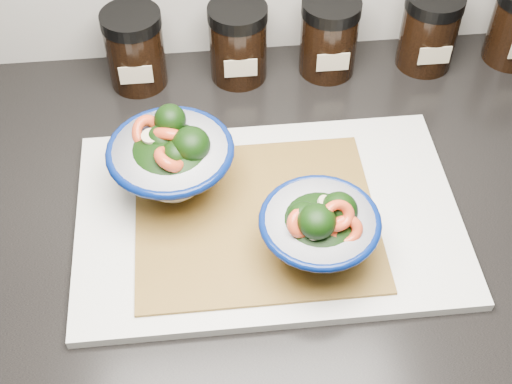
{
  "coord_description": "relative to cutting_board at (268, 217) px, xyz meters",
  "views": [
    {
      "loc": [
        -0.21,
        0.89,
        1.56
      ],
      "look_at": [
        -0.16,
        1.41,
        0.96
      ],
      "focal_mm": 50.0,
      "sensor_mm": 36.0,
      "label": 1
    }
  ],
  "objects": [
    {
      "name": "bowl_left",
      "position": [
        -0.11,
        0.05,
        0.06
      ],
      "size": [
        0.15,
        0.15,
        0.1
      ],
      "rotation": [
        0.0,
        0.0,
        -0.3
      ],
      "color": "white",
      "rests_on": "bamboo_mat"
    },
    {
      "name": "spice_jar_d",
      "position": [
        0.26,
        0.27,
        0.05
      ],
      "size": [
        0.08,
        0.08,
        0.11
      ],
      "color": "black",
      "rests_on": "countertop"
    },
    {
      "name": "spice_jar_a",
      "position": [
        -0.15,
        0.27,
        0.05
      ],
      "size": [
        0.08,
        0.08,
        0.11
      ],
      "color": "black",
      "rests_on": "countertop"
    },
    {
      "name": "spice_jar_b",
      "position": [
        -0.01,
        0.27,
        0.05
      ],
      "size": [
        0.08,
        0.08,
        0.11
      ],
      "color": "black",
      "rests_on": "countertop"
    },
    {
      "name": "cutting_board",
      "position": [
        0.0,
        0.0,
        0.0
      ],
      "size": [
        0.45,
        0.3,
        0.01
      ],
      "primitive_type": "cube",
      "color": "silver",
      "rests_on": "countertop"
    },
    {
      "name": "spice_jar_c",
      "position": [
        0.12,
        0.27,
        0.05
      ],
      "size": [
        0.08,
        0.08,
        0.11
      ],
      "color": "black",
      "rests_on": "countertop"
    },
    {
      "name": "bowl_right",
      "position": [
        0.05,
        -0.07,
        0.05
      ],
      "size": [
        0.13,
        0.13,
        0.1
      ],
      "rotation": [
        0.0,
        0.0,
        -0.33
      ],
      "color": "white",
      "rests_on": "bamboo_mat"
    },
    {
      "name": "countertop",
      "position": [
        0.14,
        0.03,
        -0.03
      ],
      "size": [
        3.5,
        0.6,
        0.04
      ],
      "primitive_type": "cube",
      "color": "black",
      "rests_on": "cabinet"
    },
    {
      "name": "cabinet",
      "position": [
        0.14,
        0.03,
        -0.48
      ],
      "size": [
        3.43,
        0.58,
        0.86
      ],
      "primitive_type": "cube",
      "color": "black",
      "rests_on": "ground"
    },
    {
      "name": "bamboo_mat",
      "position": [
        -0.02,
        -0.01,
        0.01
      ],
      "size": [
        0.28,
        0.24,
        0.0
      ],
      "primitive_type": "cube",
      "color": "olive",
      "rests_on": "cutting_board"
    }
  ]
}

